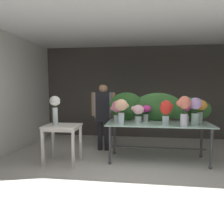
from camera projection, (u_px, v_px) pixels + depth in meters
The scene contains 18 objects.
ground_plane at pixel (137, 154), 5.02m from camera, with size 8.22×8.22×0.00m, color beige.
wall_back at pixel (139, 92), 6.71m from camera, with size 5.77×0.12×2.69m, color #4C4742.
wall_left at pixel (15, 94), 5.26m from camera, with size 0.12×3.86×2.69m, color silver.
ceiling_slab at pixel (138, 28), 4.71m from camera, with size 5.89×3.86×0.12m, color silver.
display_table_glass at pixel (158, 129), 4.52m from camera, with size 2.08×0.89×0.79m.
side_table_white at pixel (62, 131), 4.37m from camera, with size 0.67×0.58×0.77m.
florist at pixel (103, 110), 5.27m from camera, with size 0.56×0.24×1.58m.
foliage_backdrop at pixel (154, 107), 4.80m from camera, with size 2.15×0.28×0.61m.
vase_scarlet_peonies at pixel (166, 110), 4.26m from camera, with size 0.25×0.23×0.47m.
vase_blush_carnations at pixel (138, 112), 4.47m from camera, with size 0.26×0.23×0.37m.
vase_sunset_dahlias at pixel (200, 108), 4.48m from camera, with size 0.26×0.25×0.47m.
vase_rosy_hydrangea at pixel (117, 110), 4.55m from camera, with size 0.28×0.23×0.45m.
vase_lilac_tulips at pixel (195, 109), 4.21m from camera, with size 0.23×0.23×0.53m.
vase_peach_ranunculus at pixel (121, 109), 4.28m from camera, with size 0.27×0.25×0.49m.
vase_fuchsia_stock at pixel (186, 108), 4.51m from camera, with size 0.26×0.22×0.49m.
vase_coral_snapdragons at pixel (184, 108), 4.09m from camera, with size 0.27×0.22×0.56m.
vase_magenta_freesia at pixel (146, 111), 4.66m from camera, with size 0.23×0.21×0.35m.
vase_white_roses_tall at pixel (55, 107), 4.34m from camera, with size 0.21×0.21×0.57m.
Camera 1 is at (0.11, -3.04, 1.51)m, focal length 35.82 mm.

